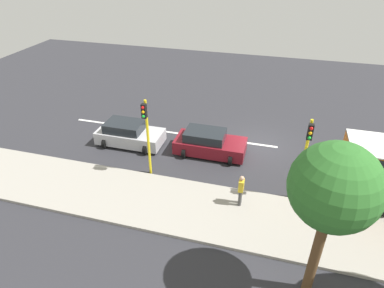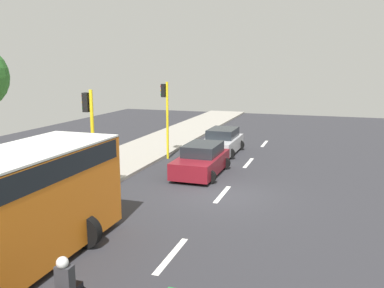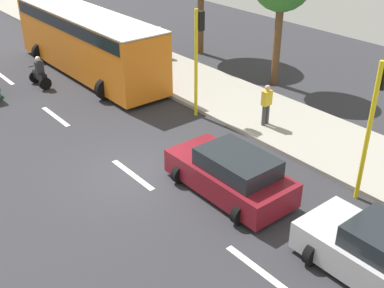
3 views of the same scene
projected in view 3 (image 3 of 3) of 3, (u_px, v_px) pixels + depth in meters
name	position (u px, v px, depth m)	size (l,w,h in m)	color
ground_plane	(133.00, 176.00, 16.47)	(40.00, 60.00, 0.10)	#2D2D33
sidewalk	(273.00, 117.00, 20.29)	(4.00, 60.00, 0.15)	#9E998E
lane_stripe_north	(260.00, 271.00, 12.35)	(0.20, 2.40, 0.01)	white
lane_stripe_mid	(132.00, 175.00, 16.44)	(0.20, 2.40, 0.01)	white
lane_stripe_south	(56.00, 117.00, 20.54)	(0.20, 2.40, 0.01)	white
lane_stripe_far_south	(4.00, 78.00, 24.63)	(0.20, 2.40, 0.01)	white
car_maroon	(231.00, 174.00, 15.15)	(2.35, 4.29, 1.52)	maroon
city_bus	(87.00, 39.00, 24.35)	(3.20, 11.00, 3.16)	orange
motorcycle	(39.00, 74.00, 23.32)	(0.60, 1.30, 1.53)	black
pedestrian_near_signal	(160.00, 40.00, 26.85)	(0.40, 0.24, 1.69)	#3F3F3F
pedestrian_by_tree	(266.00, 104.00, 19.13)	(0.40, 0.24, 1.69)	#3F3F3F
traffic_light_corner	(198.00, 48.00, 19.35)	(0.49, 0.24, 4.50)	yellow
traffic_light_midblock	(374.00, 112.00, 13.92)	(0.49, 0.24, 4.50)	yellow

